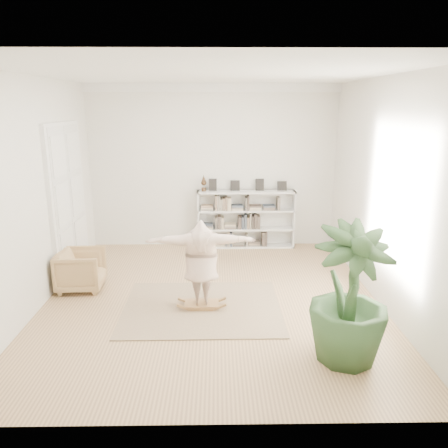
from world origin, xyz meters
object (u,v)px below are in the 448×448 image
(rocker_board, at_px, (202,304))
(armchair, at_px, (81,270))
(person, at_px, (201,260))
(houseplant, at_px, (349,295))
(bookshelf, at_px, (246,220))

(rocker_board, bearing_deg, armchair, 158.84)
(person, relative_size, houseplant, 0.95)
(bookshelf, relative_size, rocker_board, 4.07)
(rocker_board, bearing_deg, houseplant, -38.55)
(rocker_board, xyz_separation_m, houseplant, (1.88, -1.48, 0.82))
(bookshelf, xyz_separation_m, person, (-0.90, -3.17, 0.19))
(person, bearing_deg, rocker_board, 179.59)
(bookshelf, distance_m, houseplant, 4.75)
(bookshelf, height_order, rocker_board, bookshelf)
(bookshelf, xyz_separation_m, houseplant, (0.98, -4.64, 0.26))
(armchair, bearing_deg, houseplant, -122.44)
(armchair, relative_size, rocker_board, 1.44)
(rocker_board, distance_m, houseplant, 2.53)
(person, xyz_separation_m, houseplant, (1.88, -1.48, 0.07))
(rocker_board, bearing_deg, bookshelf, 73.72)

